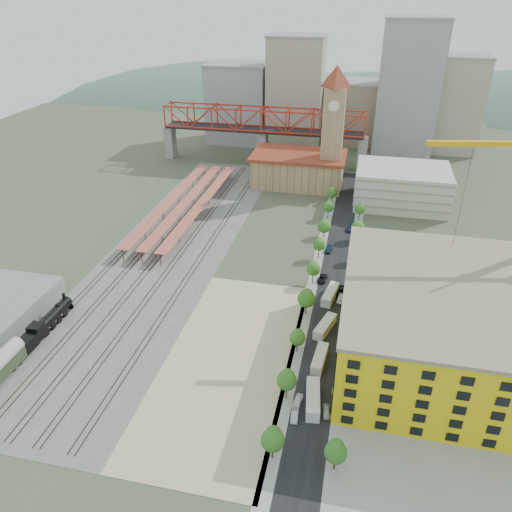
% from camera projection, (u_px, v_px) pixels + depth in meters
% --- Properties ---
extents(ground, '(400.00, 400.00, 0.00)m').
position_uv_depth(ground, '(273.00, 289.00, 138.36)').
color(ground, '#474C38').
rests_on(ground, ground).
extents(ballast_strip, '(36.00, 165.00, 0.06)m').
position_uv_depth(ballast_strip, '(173.00, 247.00, 160.12)').
color(ballast_strip, '#605E59').
rests_on(ballast_strip, ground).
extents(dirt_lot, '(28.00, 67.00, 0.06)m').
position_uv_depth(dirt_lot, '(229.00, 360.00, 112.22)').
color(dirt_lot, tan).
rests_on(dirt_lot, ground).
extents(street_asphalt, '(12.00, 170.00, 0.06)m').
position_uv_depth(street_asphalt, '(335.00, 268.00, 148.10)').
color(street_asphalt, black).
rests_on(street_asphalt, ground).
extents(sidewalk_west, '(3.00, 170.00, 0.04)m').
position_uv_depth(sidewalk_west, '(317.00, 266.00, 149.15)').
color(sidewalk_west, gray).
rests_on(sidewalk_west, ground).
extents(sidewalk_east, '(3.00, 170.00, 0.04)m').
position_uv_depth(sidewalk_east, '(354.00, 270.00, 147.06)').
color(sidewalk_east, gray).
rests_on(sidewalk_east, ground).
extents(construction_pad, '(50.00, 90.00, 0.06)m').
position_uv_depth(construction_pad, '(451.00, 359.00, 112.72)').
color(construction_pad, gray).
rests_on(construction_pad, ground).
extents(rail_tracks, '(26.56, 160.00, 0.18)m').
position_uv_depth(rail_tracks, '(168.00, 246.00, 160.41)').
color(rail_tracks, '#382B23').
rests_on(rail_tracks, ground).
extents(platform_canopies, '(16.00, 80.00, 4.12)m').
position_uv_depth(platform_canopies, '(186.00, 201.00, 182.62)').
color(platform_canopies, '#B45B45').
rests_on(platform_canopies, ground).
extents(station_hall, '(38.00, 24.00, 13.10)m').
position_uv_depth(station_hall, '(298.00, 169.00, 206.06)').
color(station_hall, tan).
rests_on(station_hall, ground).
extents(clock_tower, '(12.00, 12.00, 52.00)m').
position_uv_depth(clock_tower, '(334.00, 118.00, 191.19)').
color(clock_tower, tan).
rests_on(clock_tower, ground).
extents(parking_garage, '(34.00, 26.00, 14.00)m').
position_uv_depth(parking_garage, '(402.00, 186.00, 187.86)').
color(parking_garage, silver).
rests_on(parking_garage, ground).
extents(truss_bridge, '(94.00, 9.60, 25.60)m').
position_uv_depth(truss_bridge, '(263.00, 123.00, 223.57)').
color(truss_bridge, gray).
rests_on(truss_bridge, ground).
extents(construction_building, '(44.60, 50.60, 18.80)m').
position_uv_depth(construction_building, '(445.00, 324.00, 108.74)').
color(construction_building, yellow).
rests_on(construction_building, ground).
extents(street_trees, '(15.40, 124.40, 8.00)m').
position_uv_depth(street_trees, '(332.00, 286.00, 139.58)').
color(street_trees, '#2D6C20').
rests_on(street_trees, ground).
extents(skyline, '(133.00, 46.00, 60.00)m').
position_uv_depth(skyline, '(342.00, 100.00, 247.33)').
color(skyline, '#9EA0A3').
rests_on(skyline, ground).
extents(distant_hills, '(647.00, 264.00, 227.00)m').
position_uv_depth(distant_hills, '(390.00, 205.00, 390.25)').
color(distant_hills, '#4C6B59').
rests_on(distant_hills, ground).
extents(locomotive, '(3.00, 23.15, 5.79)m').
position_uv_depth(locomotive, '(46.00, 324.00, 120.43)').
color(locomotive, black).
rests_on(locomotive, ground).
extents(site_trailer_a, '(3.83, 10.39, 2.78)m').
position_uv_depth(site_trailer_a, '(313.00, 399.00, 100.03)').
color(site_trailer_a, silver).
rests_on(site_trailer_a, ground).
extents(site_trailer_b, '(3.17, 9.32, 2.50)m').
position_uv_depth(site_trailer_b, '(320.00, 359.00, 110.87)').
color(site_trailer_b, silver).
rests_on(site_trailer_b, ground).
extents(site_trailer_c, '(5.06, 9.67, 2.56)m').
position_uv_depth(site_trailer_c, '(325.00, 327.00, 121.13)').
color(site_trailer_c, silver).
rests_on(site_trailer_c, ground).
extents(site_trailer_d, '(4.27, 10.00, 2.65)m').
position_uv_depth(site_trailer_d, '(330.00, 295.00, 133.35)').
color(site_trailer_d, silver).
rests_on(site_trailer_d, ground).
extents(car_0, '(2.07, 4.12, 1.35)m').
position_uv_depth(car_0, '(298.00, 401.00, 100.51)').
color(car_0, white).
rests_on(car_0, ground).
extents(car_1, '(1.60, 4.01, 1.30)m').
position_uv_depth(car_1, '(295.00, 415.00, 97.24)').
color(car_1, '#A8A8AD').
rests_on(car_1, ground).
extents(car_2, '(2.85, 5.01, 1.32)m').
position_uv_depth(car_2, '(322.00, 279.00, 141.70)').
color(car_2, black).
rests_on(car_2, ground).
extents(car_3, '(2.40, 4.85, 1.35)m').
position_uv_depth(car_3, '(328.00, 249.00, 157.05)').
color(car_3, '#1A324E').
rests_on(car_3, ground).
extents(car_4, '(2.02, 4.01, 1.31)m').
position_uv_depth(car_4, '(327.00, 411.00, 98.12)').
color(car_4, silver).
rests_on(car_4, ground).
extents(car_5, '(2.22, 4.75, 1.51)m').
position_uv_depth(car_5, '(341.00, 299.00, 132.67)').
color(car_5, '#ADADB2').
rests_on(car_5, ground).
extents(car_6, '(2.81, 5.74, 1.57)m').
position_uv_depth(car_6, '(342.00, 292.00, 135.62)').
color(car_6, black).
rests_on(car_6, ground).
extents(car_7, '(2.97, 5.64, 1.56)m').
position_uv_depth(car_7, '(350.00, 228.00, 170.34)').
color(car_7, navy).
rests_on(car_7, ground).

